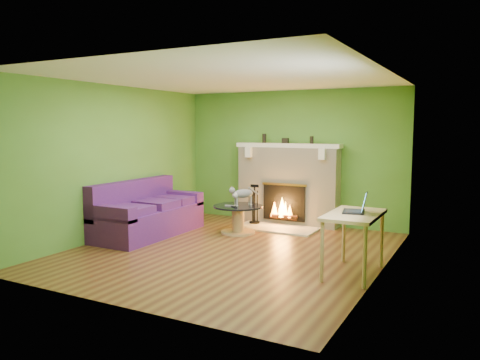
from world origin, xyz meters
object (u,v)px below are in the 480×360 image
(coffee_table, at_px, (238,217))
(cat, at_px, (243,196))
(sofa, at_px, (146,214))
(desk, at_px, (354,221))

(coffee_table, height_order, cat, cat)
(sofa, bearing_deg, cat, 31.92)
(sofa, height_order, desk, sofa)
(cat, bearing_deg, coffee_table, -112.27)
(desk, bearing_deg, sofa, 171.82)
(desk, bearing_deg, coffee_table, 149.90)
(desk, distance_m, cat, 2.76)
(sofa, height_order, coffee_table, sofa)
(cat, bearing_deg, desk, 3.89)
(desk, height_order, cat, cat)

